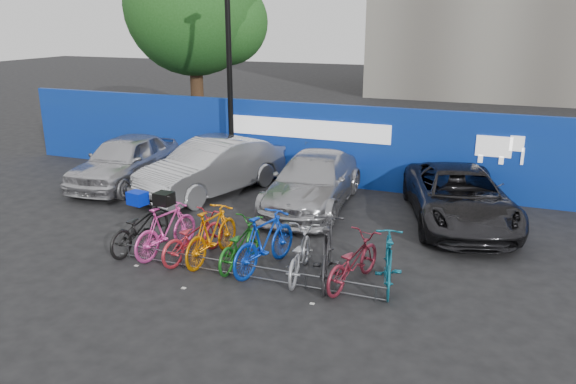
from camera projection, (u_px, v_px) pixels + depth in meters
The scene contains 21 objects.
ground at pixel (255, 265), 11.30m from camera, with size 100.00×100.00×0.00m, color black.
hoarding at pixel (340, 146), 16.28m from camera, with size 22.00×0.18×2.40m.
tree at pixel (199, 9), 21.09m from camera, with size 5.40×5.20×7.80m.
lamppost at pixel (229, 72), 16.24m from camera, with size 0.25×0.50×6.11m.
bike_rack at pixel (242, 270), 10.72m from camera, with size 5.60×0.03×0.30m.
car_0 at pixel (125, 160), 16.62m from camera, with size 1.73×4.30×1.47m, color #B7B6BB.
car_1 at pixel (212, 167), 15.73m from camera, with size 1.61×4.63×1.52m, color #A4A5A9.
car_2 at pixel (313, 181), 14.64m from camera, with size 1.90×4.67×1.36m, color #A0A1A5.
car_3 at pixel (459, 197), 13.45m from camera, with size 2.19×4.76×1.32m, color black.
bike_0 at pixel (140, 226), 11.99m from camera, with size 0.66×1.90×1.00m, color black.
bike_1 at pixel (166, 229), 11.70m from camera, with size 0.51×1.81×1.09m, color #EC44A8.
bike_2 at pixel (193, 237), 11.50m from camera, with size 0.62×1.79×0.94m, color #BC2835.
bike_3 at pixel (212, 234), 11.38m from camera, with size 0.53×1.87×1.12m, color orange.
bike_4 at pixel (240, 243), 11.20m from camera, with size 0.61×1.74×0.91m, color #1A681A.
bike_5 at pixel (265, 242), 10.94m from camera, with size 0.55×1.96×1.18m, color #0B39C1.
bike_6 at pixel (299, 254), 10.70m from camera, with size 0.61×1.74×0.92m, color #96989D.
bike_7 at pixel (327, 251), 10.46m from camera, with size 0.57×2.01×1.21m, color #28272A.
bike_8 at pixel (353, 261), 10.34m from camera, with size 0.63×1.80×0.95m, color maroon.
bike_9 at pixel (388, 261), 10.21m from camera, with size 0.49×1.74×1.05m, color #116078.
cargo_crate at pixel (138, 198), 11.80m from camera, with size 0.39×0.29×0.28m, color #031CB6.
cargo_topcase at pixel (164, 199), 11.50m from camera, with size 0.36×0.32×0.26m, color black.
Camera 1 is at (4.38, -9.40, 4.77)m, focal length 35.00 mm.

